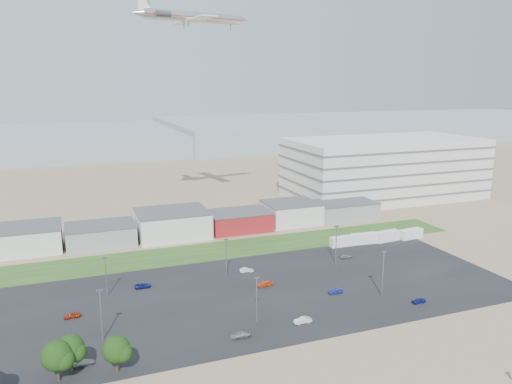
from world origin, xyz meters
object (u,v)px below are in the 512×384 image
parked_car_8 (346,256)px  parked_car_13 (303,320)px  parked_car_5 (72,315)px  parked_car_10 (83,363)px  box_trailer_a (342,241)px  parked_car_11 (247,270)px  parked_car_7 (265,284)px  parked_car_9 (143,286)px  parked_car_1 (335,291)px  parked_car_3 (240,335)px  airliner (194,17)px  parked_car_2 (419,301)px

parked_car_8 → parked_car_13: (-28.21, -30.37, 0.07)m
parked_car_5 → parked_car_10: bearing=2.2°
box_trailer_a → parked_car_8: (-4.56, -9.84, -0.91)m
parked_car_5 → parked_car_11: parked_car_11 is taller
parked_car_7 → parked_car_9: parked_car_7 is taller
parked_car_1 → parked_car_10: (-55.92, -11.03, -0.02)m
parked_car_11 → parked_car_3: bearing=166.2°
box_trailer_a → parked_car_9: bearing=-170.4°
parked_car_7 → parked_car_8: (28.45, 10.11, -0.08)m
parked_car_5 → parked_car_13: parked_car_13 is taller
parked_car_10 → parked_car_11: size_ratio=1.07×
parked_car_8 → parked_car_10: bearing=118.4°
airliner → parked_car_7: airliner is taller
box_trailer_a → parked_car_5: size_ratio=2.30×
parked_car_1 → parked_car_8: (14.70, 19.97, -0.02)m
box_trailer_a → parked_car_10: box_trailer_a is taller
parked_car_11 → box_trailer_a: bearing=-66.0°
parked_car_1 → parked_car_7: size_ratio=0.90×
box_trailer_a → parked_car_11: (-33.98, -9.76, -0.87)m
box_trailer_a → parked_car_7: bearing=-149.0°
parked_car_3 → parked_car_5: bearing=-120.2°
parked_car_1 → parked_car_10: size_ratio=0.91×
parked_car_9 → parked_car_11: bearing=-88.3°
parked_car_5 → parked_car_13: bearing=64.2°
parked_car_8 → parked_car_13: parked_car_13 is taller
parked_car_7 → parked_car_8: 30.19m
parked_car_10 → parked_car_11: 51.60m
parked_car_5 → parked_car_11: bearing=102.5°
airliner → parked_car_7: bearing=-101.3°
parked_car_1 → parked_car_9: parked_car_1 is taller
parked_car_1 → parked_car_2: size_ratio=1.08×
parked_car_11 → parked_car_5: bearing=112.8°
parked_car_2 → parked_car_7: parked_car_7 is taller
box_trailer_a → parked_car_3: (-46.67, -41.42, -0.89)m
parked_car_8 → parked_car_5: bearing=103.5°
parked_car_9 → parked_car_8: bearing=-89.2°
parked_car_1 → box_trailer_a: bearing=147.4°
parked_car_10 → parked_car_13: size_ratio=1.02×
airliner → parked_car_11: (-2.96, -60.71, -69.42)m
box_trailer_a → parked_car_13: size_ratio=2.08×
parked_car_2 → parked_car_13: (-28.34, 0.56, 0.07)m
parked_car_2 → parked_car_8: bearing=-179.0°
parked_car_1 → parked_car_10: parked_car_1 is taller
parked_car_1 → parked_car_8: size_ratio=1.08×
parked_car_10 → parked_car_11: bearing=-58.8°
box_trailer_a → parked_car_7: size_ratio=2.04×
airliner → parked_car_1: airliner is taller
parked_car_10 → parked_car_13: (42.40, 0.63, 0.06)m
box_trailer_a → parked_car_7: (-33.01, -19.95, -0.83)m
parked_car_2 → airliner: bearing=-163.1°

